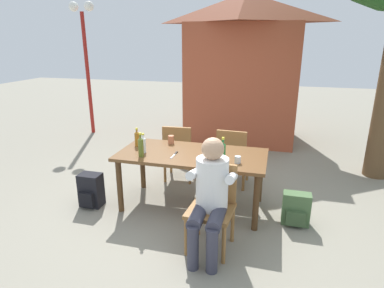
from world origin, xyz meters
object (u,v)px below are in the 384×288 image
at_px(cup_terracotta, 171,140).
at_px(cup_white, 211,143).
at_px(chair_far_right, 232,154).
at_px(cup_glass, 238,160).
at_px(bottle_olive, 141,146).
at_px(cup_steel, 208,162).
at_px(bottle_amber, 137,138).
at_px(chair_near_right, 213,202).
at_px(person_in_white_shirt, 210,192).
at_px(backpack_by_far_side, 91,191).
at_px(bottle_green, 223,152).
at_px(chair_far_left, 179,150).
at_px(backpack_by_near_side, 296,210).
at_px(table_knife, 175,155).
at_px(dining_table, 192,160).
at_px(brick_kiosk, 243,66).
at_px(lamp_post, 85,43).
at_px(bottle_clear, 143,144).

distance_m(cup_terracotta, cup_white, 0.55).
distance_m(chair_far_right, cup_glass, 0.97).
height_order(bottle_olive, cup_steel, bottle_olive).
bearing_deg(bottle_amber, chair_near_right, -34.93).
height_order(person_in_white_shirt, backpack_by_far_side, person_in_white_shirt).
xyz_separation_m(chair_near_right, bottle_amber, (-1.18, 0.83, 0.34)).
relative_size(bottle_green, cup_glass, 3.83).
bearing_deg(chair_far_left, chair_far_right, -0.01).
bearing_deg(bottle_olive, person_in_white_shirt, -30.71).
bearing_deg(backpack_by_near_side, table_knife, -179.93).
bearing_deg(bottle_green, dining_table, 149.31).
relative_size(cup_terracotta, cup_steel, 0.98).
bearing_deg(bottle_olive, backpack_by_far_side, -175.17).
bearing_deg(bottle_amber, brick_kiosk, 72.21).
xyz_separation_m(cup_glass, cup_white, (-0.41, 0.52, 0.00)).
relative_size(bottle_amber, cup_steel, 2.16).
bearing_deg(chair_far_right, cup_glass, -78.87).
xyz_separation_m(cup_glass, lamp_post, (-3.70, 2.96, 1.23)).
bearing_deg(brick_kiosk, chair_far_right, -86.03).
distance_m(chair_far_left, bottle_green, 1.33).
relative_size(bottle_olive, cup_glass, 3.63).
xyz_separation_m(bottle_amber, bottle_olive, (0.21, -0.36, 0.02)).
bearing_deg(bottle_olive, table_knife, 23.14).
height_order(dining_table, cup_steel, cup_steel).
bearing_deg(bottle_amber, bottle_green, -16.14).
bearing_deg(brick_kiosk, backpack_by_near_side, -72.59).
height_order(chair_near_right, table_knife, chair_near_right).
bearing_deg(lamp_post, brick_kiosk, 7.50).
distance_m(bottle_clear, cup_glass, 1.18).
height_order(cup_white, backpack_by_far_side, cup_white).
distance_m(chair_near_right, chair_far_left, 1.68).
bearing_deg(person_in_white_shirt, chair_far_left, 117.23).
relative_size(backpack_by_near_side, lamp_post, 0.14).
relative_size(chair_far_left, lamp_post, 0.31).
bearing_deg(person_in_white_shirt, lamp_post, 134.23).
bearing_deg(backpack_by_near_side, dining_table, 175.10).
bearing_deg(cup_terracotta, chair_near_right, -52.80).
bearing_deg(lamp_post, table_knife, -44.65).
distance_m(bottle_amber, cup_white, 0.97).
bearing_deg(cup_glass, chair_far_right, 101.13).
distance_m(backpack_by_near_side, backpack_by_far_side, 2.54).
height_order(cup_glass, lamp_post, lamp_post).
height_order(person_in_white_shirt, lamp_post, lamp_post).
relative_size(cup_white, lamp_post, 0.03).
relative_size(chair_far_right, person_in_white_shirt, 0.74).
bearing_deg(bottle_green, lamp_post, 139.43).
bearing_deg(chair_far_right, chair_far_left, 179.99).
height_order(bottle_amber, cup_white, bottle_amber).
bearing_deg(dining_table, bottle_amber, 173.01).
relative_size(chair_near_right, chair_far_left, 1.00).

